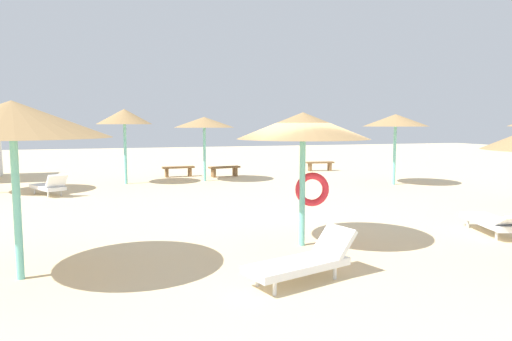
{
  "coord_description": "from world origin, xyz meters",
  "views": [
    {
      "loc": [
        -3.8,
        -8.77,
        2.47
      ],
      "look_at": [
        0.0,
        3.0,
        1.2
      ],
      "focal_mm": 31.57,
      "sensor_mm": 36.0,
      "label": 1
    }
  ],
  "objects_px": {
    "parasol_0": "(12,120)",
    "lounger_1": "(495,222)",
    "parasol_5": "(396,121)",
    "lounger_3": "(49,186)",
    "bench_2": "(224,169)",
    "parasol_2": "(303,127)",
    "parasol_8": "(204,123)",
    "bench_1": "(320,164)",
    "parasol_6": "(124,117)",
    "bench_0": "(178,169)",
    "lounger_2": "(304,261)"
  },
  "relations": [
    {
      "from": "parasol_0",
      "to": "parasol_6",
      "type": "relative_size",
      "value": 0.96
    },
    {
      "from": "parasol_8",
      "to": "lounger_3",
      "type": "bearing_deg",
      "value": -158.91
    },
    {
      "from": "parasol_2",
      "to": "bench_0",
      "type": "bearing_deg",
      "value": 92.95
    },
    {
      "from": "lounger_3",
      "to": "lounger_2",
      "type": "bearing_deg",
      "value": -65.09
    },
    {
      "from": "parasol_0",
      "to": "lounger_1",
      "type": "height_order",
      "value": "parasol_0"
    },
    {
      "from": "bench_1",
      "to": "lounger_2",
      "type": "bearing_deg",
      "value": -116.78
    },
    {
      "from": "parasol_5",
      "to": "parasol_0",
      "type": "bearing_deg",
      "value": -147.65
    },
    {
      "from": "lounger_1",
      "to": "bench_2",
      "type": "height_order",
      "value": "lounger_1"
    },
    {
      "from": "parasol_2",
      "to": "parasol_6",
      "type": "bearing_deg",
      "value": 105.68
    },
    {
      "from": "lounger_2",
      "to": "bench_0",
      "type": "distance_m",
      "value": 14.91
    },
    {
      "from": "parasol_2",
      "to": "lounger_2",
      "type": "relative_size",
      "value": 1.38
    },
    {
      "from": "parasol_6",
      "to": "bench_1",
      "type": "bearing_deg",
      "value": 12.95
    },
    {
      "from": "lounger_2",
      "to": "parasol_6",
      "type": "bearing_deg",
      "value": 99.95
    },
    {
      "from": "parasol_5",
      "to": "lounger_3",
      "type": "xyz_separation_m",
      "value": [
        -13.14,
        1.26,
        -2.3
      ]
    },
    {
      "from": "lounger_3",
      "to": "bench_0",
      "type": "bearing_deg",
      "value": 39.86
    },
    {
      "from": "bench_1",
      "to": "bench_2",
      "type": "bearing_deg",
      "value": -169.34
    },
    {
      "from": "lounger_2",
      "to": "bench_1",
      "type": "relative_size",
      "value": 1.28
    },
    {
      "from": "parasol_0",
      "to": "bench_1",
      "type": "relative_size",
      "value": 1.94
    },
    {
      "from": "parasol_8",
      "to": "bench_1",
      "type": "height_order",
      "value": "parasol_8"
    },
    {
      "from": "lounger_1",
      "to": "bench_1",
      "type": "bearing_deg",
      "value": 79.97
    },
    {
      "from": "parasol_2",
      "to": "parasol_5",
      "type": "distance_m",
      "value": 10.47
    },
    {
      "from": "parasol_8",
      "to": "lounger_1",
      "type": "relative_size",
      "value": 1.39
    },
    {
      "from": "bench_0",
      "to": "bench_1",
      "type": "xyz_separation_m",
      "value": [
        7.58,
        0.41,
        0.0
      ]
    },
    {
      "from": "parasol_5",
      "to": "bench_2",
      "type": "height_order",
      "value": "parasol_5"
    },
    {
      "from": "parasol_0",
      "to": "bench_1",
      "type": "xyz_separation_m",
      "value": [
        12.02,
        13.84,
        -2.2
      ]
    },
    {
      "from": "parasol_0",
      "to": "bench_2",
      "type": "xyz_separation_m",
      "value": [
        6.53,
        12.81,
        -2.2
      ]
    },
    {
      "from": "parasol_6",
      "to": "bench_0",
      "type": "height_order",
      "value": "parasol_6"
    },
    {
      "from": "parasol_2",
      "to": "bench_0",
      "type": "distance_m",
      "value": 13.14
    },
    {
      "from": "lounger_1",
      "to": "parasol_8",
      "type": "bearing_deg",
      "value": 110.16
    },
    {
      "from": "parasol_8",
      "to": "bench_2",
      "type": "bearing_deg",
      "value": 47.77
    },
    {
      "from": "parasol_6",
      "to": "lounger_1",
      "type": "distance_m",
      "value": 14.07
    },
    {
      "from": "lounger_1",
      "to": "bench_0",
      "type": "relative_size",
      "value": 1.32
    },
    {
      "from": "bench_0",
      "to": "bench_2",
      "type": "bearing_deg",
      "value": -16.54
    },
    {
      "from": "lounger_2",
      "to": "bench_2",
      "type": "distance_m",
      "value": 14.46
    },
    {
      "from": "parasol_0",
      "to": "parasol_5",
      "type": "height_order",
      "value": "parasol_5"
    },
    {
      "from": "parasol_8",
      "to": "bench_1",
      "type": "xyz_separation_m",
      "value": [
        6.7,
        2.37,
        -2.2
      ]
    },
    {
      "from": "parasol_6",
      "to": "parasol_5",
      "type": "bearing_deg",
      "value": -19.11
    },
    {
      "from": "parasol_0",
      "to": "parasol_2",
      "type": "relative_size",
      "value": 1.1
    },
    {
      "from": "parasol_8",
      "to": "bench_0",
      "type": "relative_size",
      "value": 1.84
    },
    {
      "from": "parasol_2",
      "to": "parasol_6",
      "type": "relative_size",
      "value": 0.87
    },
    {
      "from": "parasol_0",
      "to": "parasol_5",
      "type": "xyz_separation_m",
      "value": [
        12.49,
        7.91,
        0.08
      ]
    },
    {
      "from": "lounger_1",
      "to": "bench_1",
      "type": "relative_size",
      "value": 1.31
    },
    {
      "from": "lounger_1",
      "to": "bench_2",
      "type": "relative_size",
      "value": 1.31
    },
    {
      "from": "parasol_5",
      "to": "bench_1",
      "type": "height_order",
      "value": "parasol_5"
    },
    {
      "from": "parasol_5",
      "to": "lounger_3",
      "type": "height_order",
      "value": "parasol_5"
    },
    {
      "from": "parasol_6",
      "to": "bench_1",
      "type": "distance_m",
      "value": 10.56
    },
    {
      "from": "parasol_8",
      "to": "lounger_2",
      "type": "xyz_separation_m",
      "value": [
        -1.03,
        -12.95,
        -2.23
      ]
    },
    {
      "from": "parasol_6",
      "to": "bench_1",
      "type": "relative_size",
      "value": 2.02
    },
    {
      "from": "bench_1",
      "to": "parasol_6",
      "type": "bearing_deg",
      "value": -167.05
    },
    {
      "from": "parasol_2",
      "to": "parasol_8",
      "type": "distance_m",
      "value": 11.01
    }
  ]
}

